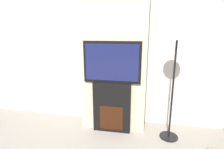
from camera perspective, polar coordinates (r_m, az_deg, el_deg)
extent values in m
cube|color=silver|center=(3.33, 1.42, 6.87)|extent=(6.00, 0.06, 2.70)
cube|color=beige|center=(3.10, 0.71, 6.35)|extent=(1.14, 0.42, 2.70)
cube|color=black|center=(3.15, 0.00, -10.55)|extent=(0.66, 0.14, 0.91)
cube|color=#33160A|center=(3.16, -0.25, -14.08)|extent=(0.41, 0.01, 0.44)
cube|color=black|center=(2.91, 0.00, 4.02)|extent=(0.97, 0.06, 0.70)
cube|color=#191E4C|center=(2.88, -0.12, 3.91)|extent=(0.89, 0.01, 0.62)
cylinder|color=black|center=(3.30, 17.99, -18.70)|extent=(0.30, 0.30, 0.03)
cylinder|color=black|center=(2.96, 19.16, -5.13)|extent=(0.03, 0.03, 1.61)
cone|color=#B7B2A3|center=(2.81, 20.55, 11.63)|extent=(0.30, 0.30, 0.10)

